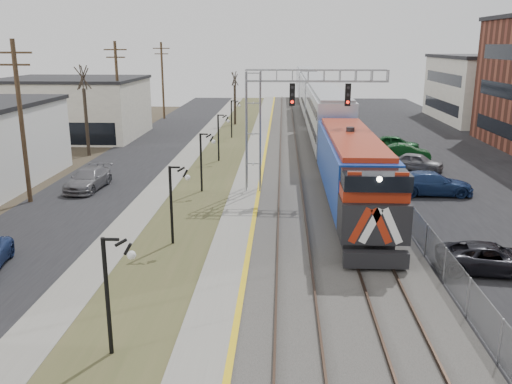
{
  "coord_description": "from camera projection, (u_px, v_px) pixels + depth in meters",
  "views": [
    {
      "loc": [
        1.4,
        -7.2,
        9.64
      ],
      "look_at": [
        0.14,
        18.62,
        2.6
      ],
      "focal_mm": 38.0,
      "sensor_mm": 36.0,
      "label": 1
    }
  ],
  "objects": [
    {
      "name": "street_west",
      "position": [
        122.0,
        168.0,
        43.81
      ],
      "size": [
        7.0,
        120.0,
        0.04
      ],
      "primitive_type": "cube",
      "color": "black",
      "rests_on": "ground"
    },
    {
      "name": "sidewalk",
      "position": [
        178.0,
        168.0,
        43.59
      ],
      "size": [
        2.0,
        120.0,
        0.08
      ],
      "primitive_type": "cube",
      "color": "gray",
      "rests_on": "ground"
    },
    {
      "name": "grass_median",
      "position": [
        215.0,
        169.0,
        43.45
      ],
      "size": [
        4.0,
        120.0,
        0.06
      ],
      "primitive_type": "cube",
      "color": "#464B28",
      "rests_on": "ground"
    },
    {
      "name": "platform",
      "position": [
        252.0,
        168.0,
        43.29
      ],
      "size": [
        2.0,
        120.0,
        0.24
      ],
      "primitive_type": "cube",
      "color": "gray",
      "rests_on": "ground"
    },
    {
      "name": "ballast_bed",
      "position": [
        314.0,
        169.0,
        43.06
      ],
      "size": [
        8.0,
        120.0,
        0.2
      ],
      "primitive_type": "cube",
      "color": "#595651",
      "rests_on": "ground"
    },
    {
      "name": "parking_lot",
      "position": [
        468.0,
        172.0,
        42.51
      ],
      "size": [
        16.0,
        120.0,
        0.04
      ],
      "primitive_type": "cube",
      "color": "black",
      "rests_on": "ground"
    },
    {
      "name": "platform_edge",
      "position": [
        263.0,
        167.0,
        43.21
      ],
      "size": [
        0.24,
        120.0,
        0.01
      ],
      "primitive_type": "cube",
      "color": "gold",
      "rests_on": "platform"
    },
    {
      "name": "track_near",
      "position": [
        289.0,
        167.0,
        43.1
      ],
      "size": [
        1.58,
        120.0,
        0.15
      ],
      "color": "#2D2119",
      "rests_on": "ballast_bed"
    },
    {
      "name": "track_far",
      "position": [
        333.0,
        167.0,
        42.94
      ],
      "size": [
        1.58,
        120.0,
        0.15
      ],
      "color": "#2D2119",
      "rests_on": "ballast_bed"
    },
    {
      "name": "train",
      "position": [
        316.0,
        102.0,
        65.58
      ],
      "size": [
        3.0,
        85.85,
        5.33
      ],
      "color": "navy",
      "rests_on": "ground"
    },
    {
      "name": "signal_gantry",
      "position": [
        280.0,
        110.0,
        34.99
      ],
      "size": [
        9.0,
        1.07,
        8.15
      ],
      "color": "gray",
      "rests_on": "ground"
    },
    {
      "name": "lampposts",
      "position": [
        172.0,
        204.0,
        26.82
      ],
      "size": [
        0.14,
        62.14,
        4.0
      ],
      "color": "black",
      "rests_on": "ground"
    },
    {
      "name": "utility_poles",
      "position": [
        22.0,
        124.0,
        33.0
      ],
      "size": [
        0.28,
        80.28,
        10.0
      ],
      "color": "#4C3823",
      "rests_on": "ground"
    },
    {
      "name": "fence",
      "position": [
        368.0,
        161.0,
        42.67
      ],
      "size": [
        0.04,
        120.0,
        1.6
      ],
      "primitive_type": "cube",
      "color": "gray",
      "rests_on": "ground"
    },
    {
      "name": "bare_trees",
      "position": [
        120.0,
        128.0,
        46.93
      ],
      "size": [
        12.3,
        42.3,
        5.95
      ],
      "color": "#382D23",
      "rests_on": "ground"
    },
    {
      "name": "car_lot_c",
      "position": [
        491.0,
        259.0,
        23.53
      ],
      "size": [
        4.81,
        2.64,
        1.28
      ],
      "primitive_type": "imported",
      "rotation": [
        0.0,
        0.0,
        1.45
      ],
      "color": "black",
      "rests_on": "ground"
    },
    {
      "name": "car_lot_d",
      "position": [
        432.0,
        184.0,
        35.74
      ],
      "size": [
        5.31,
        2.24,
        1.53
      ],
      "primitive_type": "imported",
      "rotation": [
        0.0,
        0.0,
        1.55
      ],
      "color": "navy",
      "rests_on": "ground"
    },
    {
      "name": "car_lot_e",
      "position": [
        417.0,
        162.0,
        42.74
      ],
      "size": [
        4.33,
        3.16,
        1.37
      ],
      "primitive_type": "imported",
      "rotation": [
        0.0,
        0.0,
        1.14
      ],
      "color": "gray",
      "rests_on": "ground"
    },
    {
      "name": "car_lot_f",
      "position": [
        405.0,
        153.0,
        46.48
      ],
      "size": [
        4.33,
        1.99,
        1.37
      ],
      "primitive_type": "imported",
      "rotation": [
        0.0,
        0.0,
        1.44
      ],
      "color": "#0C3D15",
      "rests_on": "ground"
    },
    {
      "name": "car_street_b",
      "position": [
        88.0,
        180.0,
        37.13
      ],
      "size": [
        2.32,
        5.03,
        1.42
      ],
      "primitive_type": "imported",
      "rotation": [
        0.0,
        0.0,
        -0.07
      ],
      "color": "slate",
      "rests_on": "ground"
    },
    {
      "name": "car_lot_g",
      "position": [
        395.0,
        144.0,
        50.24
      ],
      "size": [
        4.62,
        2.21,
        1.52
      ],
      "primitive_type": "imported",
      "rotation": [
        0.0,
        0.0,
        1.48
      ],
      "color": "#0D431B",
      "rests_on": "ground"
    }
  ]
}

